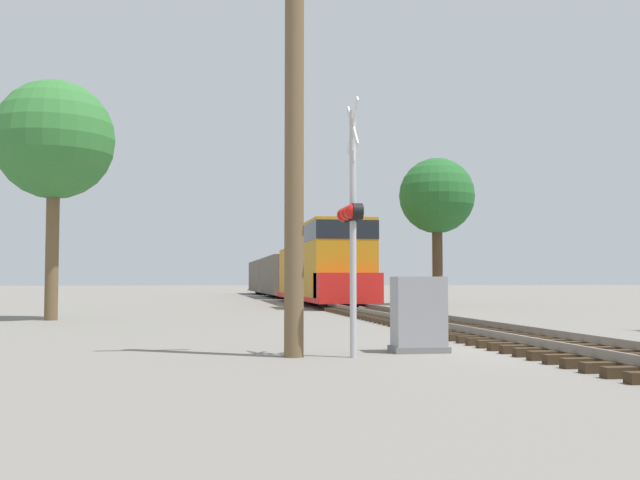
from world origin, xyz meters
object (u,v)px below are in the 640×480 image
at_px(crossing_signal_near, 351,216).
at_px(tree_far_right, 54,141).
at_px(freight_train, 291,275).
at_px(relay_cabinet, 419,315).
at_px(tree_mid_background, 437,197).
at_px(utility_pole, 294,139).

bearing_deg(crossing_signal_near, tree_far_right, -151.31).
xyz_separation_m(freight_train, relay_cabinet, (-2.74, -41.86, -1.11)).
bearing_deg(relay_cabinet, freight_train, 86.26).
bearing_deg(tree_far_right, freight_train, 67.23).
height_order(relay_cabinet, tree_mid_background, tree_mid_background).
bearing_deg(relay_cabinet, crossing_signal_near, -153.02).
distance_m(crossing_signal_near, tree_mid_background, 30.01).
relative_size(relay_cabinet, tree_far_right, 0.17).
xyz_separation_m(utility_pole, tree_far_right, (-6.75, 13.82, 2.32)).
xyz_separation_m(utility_pole, tree_mid_background, (11.82, 27.52, 2.19)).
distance_m(utility_pole, tree_mid_background, 30.03).
height_order(crossing_signal_near, relay_cabinet, crossing_signal_near).
distance_m(crossing_signal_near, tree_far_right, 16.49).
height_order(relay_cabinet, tree_far_right, tree_far_right).
bearing_deg(utility_pole, tree_mid_background, 66.76).
xyz_separation_m(crossing_signal_near, tree_far_right, (-7.77, 14.06, 3.74)).
distance_m(freight_train, tree_mid_background, 16.81).
distance_m(crossing_signal_near, relay_cabinet, 2.48).
distance_m(tree_far_right, tree_mid_background, 23.07).
xyz_separation_m(crossing_signal_near, utility_pole, (-1.02, 0.24, 1.42)).
relative_size(crossing_signal_near, utility_pole, 0.60).
height_order(crossing_signal_near, tree_far_right, tree_far_right).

